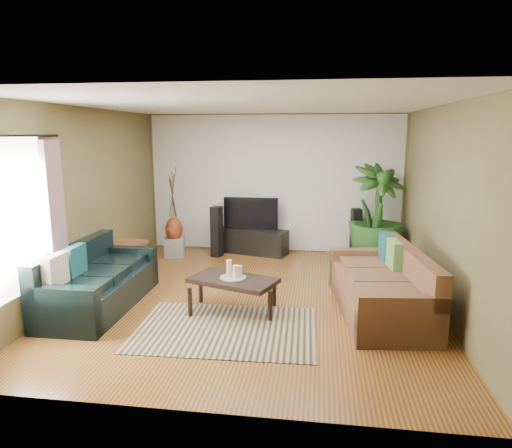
% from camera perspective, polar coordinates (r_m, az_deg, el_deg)
% --- Properties ---
extents(floor, '(5.50, 5.50, 0.00)m').
position_cam_1_polar(floor, '(6.62, -0.24, -9.29)').
color(floor, '#905C25').
rests_on(floor, ground).
extents(ceiling, '(5.50, 5.50, 0.00)m').
position_cam_1_polar(ceiling, '(6.21, -0.27, 14.73)').
color(ceiling, white).
rests_on(ceiling, ground).
extents(wall_back, '(5.00, 0.00, 5.00)m').
position_cam_1_polar(wall_back, '(8.98, 2.28, 5.04)').
color(wall_back, brown).
rests_on(wall_back, ground).
extents(wall_front, '(5.00, 0.00, 5.00)m').
position_cam_1_polar(wall_front, '(3.63, -6.52, -4.39)').
color(wall_front, brown).
rests_on(wall_front, ground).
extents(wall_left, '(0.00, 5.50, 5.50)m').
position_cam_1_polar(wall_left, '(7.08, -20.74, 2.62)').
color(wall_left, brown).
rests_on(wall_left, ground).
extents(wall_right, '(0.00, 5.50, 5.50)m').
position_cam_1_polar(wall_right, '(6.42, 22.43, 1.67)').
color(wall_right, brown).
rests_on(wall_right, ground).
extents(backwall_panel, '(4.90, 0.00, 4.90)m').
position_cam_1_polar(backwall_panel, '(8.97, 2.27, 5.03)').
color(backwall_panel, white).
rests_on(backwall_panel, ground).
extents(window_pane, '(0.00, 1.80, 1.80)m').
position_cam_1_polar(window_pane, '(5.73, -28.21, 0.62)').
color(window_pane, white).
rests_on(window_pane, ground).
extents(curtain_far, '(0.08, 0.35, 2.20)m').
position_cam_1_polar(curtain_far, '(6.35, -23.69, -0.35)').
color(curtain_far, gray).
rests_on(curtain_far, ground).
extents(curtain_rod, '(0.03, 1.90, 0.03)m').
position_cam_1_polar(curtain_rod, '(5.62, -28.65, 9.66)').
color(curtain_rod, black).
rests_on(curtain_rod, ground).
extents(sofa_left, '(0.90, 2.08, 0.85)m').
position_cam_1_polar(sofa_left, '(6.55, -18.95, -6.22)').
color(sofa_left, black).
rests_on(sofa_left, floor).
extents(sofa_right, '(1.23, 2.29, 0.85)m').
position_cam_1_polar(sofa_right, '(6.22, 15.18, -6.91)').
color(sofa_right, brown).
rests_on(sofa_right, floor).
extents(area_rug, '(2.20, 1.59, 0.01)m').
position_cam_1_polar(area_rug, '(5.66, -3.78, -12.95)').
color(area_rug, tan).
rests_on(area_rug, floor).
extents(coffee_table, '(1.25, 0.95, 0.46)m').
position_cam_1_polar(coffee_table, '(6.11, -2.85, -8.81)').
color(coffee_table, black).
rests_on(coffee_table, floor).
extents(candle_tray, '(0.34, 0.34, 0.02)m').
position_cam_1_polar(candle_tray, '(6.04, -2.87, -6.71)').
color(candle_tray, gray).
rests_on(candle_tray, coffee_table).
extents(candle_tall, '(0.07, 0.07, 0.22)m').
position_cam_1_polar(candle_tall, '(6.04, -3.39, -5.52)').
color(candle_tall, white).
rests_on(candle_tall, candle_tray).
extents(candle_mid, '(0.07, 0.07, 0.17)m').
position_cam_1_polar(candle_mid, '(5.96, -2.58, -5.99)').
color(candle_mid, white).
rests_on(candle_mid, candle_tray).
extents(candle_short, '(0.07, 0.07, 0.14)m').
position_cam_1_polar(candle_short, '(6.06, -2.12, -5.86)').
color(candle_short, beige).
rests_on(candle_short, candle_tray).
extents(tv_stand, '(1.51, 0.81, 0.48)m').
position_cam_1_polar(tv_stand, '(8.98, -0.64, -2.14)').
color(tv_stand, black).
rests_on(tv_stand, floor).
extents(television, '(1.06, 0.06, 0.63)m').
position_cam_1_polar(television, '(8.87, -0.65, 1.34)').
color(television, black).
rests_on(television, tv_stand).
extents(speaker_left, '(0.23, 0.24, 0.97)m').
position_cam_1_polar(speaker_left, '(8.72, -4.94, -0.95)').
color(speaker_left, black).
rests_on(speaker_left, floor).
extents(speaker_right, '(0.21, 0.22, 0.93)m').
position_cam_1_polar(speaker_right, '(8.86, 12.35, -1.09)').
color(speaker_right, black).
rests_on(speaker_right, floor).
extents(potted_plant, '(1.37, 1.37, 1.79)m').
position_cam_1_polar(potted_plant, '(8.47, 14.77, 1.19)').
color(potted_plant, '#214C19').
rests_on(potted_plant, floor).
extents(plant_pot, '(0.33, 0.33, 0.26)m').
position_cam_1_polar(plant_pot, '(8.64, 14.51, -3.83)').
color(plant_pot, black).
rests_on(plant_pot, floor).
extents(pedestal, '(0.43, 0.43, 0.36)m').
position_cam_1_polar(pedestal, '(8.89, -10.14, -2.85)').
color(pedestal, '#959592').
rests_on(pedestal, floor).
extents(vase, '(0.33, 0.33, 0.46)m').
position_cam_1_polar(vase, '(8.82, -10.22, -0.66)').
color(vase, maroon).
rests_on(vase, pedestal).
extents(side_table, '(0.61, 0.61, 0.57)m').
position_cam_1_polar(side_table, '(7.88, -15.83, -4.18)').
color(side_table, brown).
rests_on(side_table, floor).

